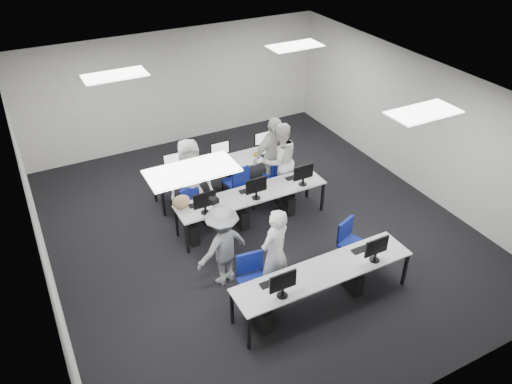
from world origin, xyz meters
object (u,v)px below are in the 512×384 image
chair_0 (254,291)px  chair_3 (243,195)px  desk_mid (252,196)px  student_3 (273,156)px  chair_6 (236,189)px  chair_7 (276,182)px  student_0 (275,253)px  student_1 (280,161)px  photographer (223,246)px  student_2 (190,180)px  desk_front (324,273)px  chair_4 (282,190)px  chair_2 (195,215)px  chair_5 (190,207)px  chair_1 (352,252)px

chair_0 → chair_3: chair_0 is taller
desk_mid → student_3: (0.97, 0.87, 0.24)m
chair_6 → chair_7: (0.94, -0.17, 0.00)m
student_0 → student_1: student_1 is taller
student_1 → photographer: bearing=39.3°
student_3 → chair_0: bearing=-135.7°
student_2 → photographer: (-0.23, -2.11, -0.11)m
student_2 → desk_front: bearing=-65.1°
chair_4 → student_2: (-2.02, 0.32, 0.65)m
chair_2 → chair_3: (1.23, 0.23, -0.00)m
desk_front → desk_mid: bearing=90.0°
chair_6 → student_3: size_ratio=0.49×
chair_5 → student_1: (2.10, -0.11, 0.63)m
desk_front → chair_6: bearing=88.8°
desk_front → student_3: 3.61m
chair_2 → photographer: photographer is taller
chair_3 → student_2: bearing=-171.9°
chair_4 → chair_6: bearing=153.1°
chair_7 → student_2: size_ratio=0.50×
chair_0 → student_1: student_1 is taller
chair_2 → chair_4: size_ratio=1.03×
student_1 → chair_2: bearing=4.3°
chair_1 → chair_6: chair_1 is taller
chair_1 → chair_6: size_ratio=1.04×
chair_2 → student_0: bearing=-90.1°
chair_0 → photographer: bearing=110.9°
photographer → chair_1: bearing=149.2°
chair_2 → chair_5: bearing=70.8°
student_1 → student_0: bearing=56.7°
chair_4 → chair_6: (-0.92, 0.47, 0.03)m
desk_mid → photographer: (-1.25, -1.32, 0.12)m
chair_7 → student_3: (-0.04, 0.09, 0.63)m
photographer → student_2: bearing=-109.8°
student_3 → student_0: bearing=-130.2°
chair_6 → chair_7: 0.95m
desk_front → student_0: student_0 is taller
chair_2 → student_3: student_3 is taller
chair_0 → chair_5: 2.91m
chair_3 → chair_4: bearing=0.5°
chair_6 → chair_2: bearing=-166.0°
desk_front → student_3: size_ratio=1.74×
chair_1 → student_2: size_ratio=0.52×
student_2 → student_3: student_3 is taller
student_2 → student_3: bearing=10.5°
desk_mid → photographer: 1.83m
chair_6 → student_0: (-0.65, -2.90, 0.57)m
student_0 → chair_3: bearing=-125.4°
chair_7 → student_2: (-2.03, 0.01, 0.62)m
chair_0 → chair_3: 3.03m
chair_3 → chair_6: (-0.05, 0.27, 0.02)m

